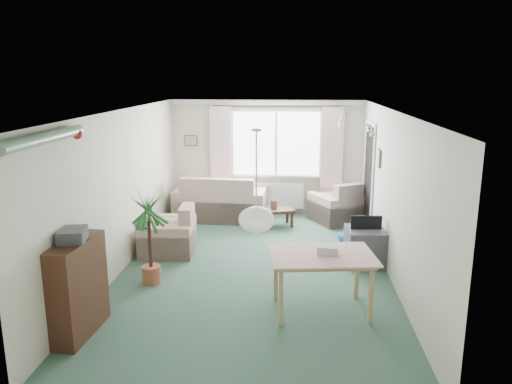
# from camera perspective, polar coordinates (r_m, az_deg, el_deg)

# --- Properties ---
(ground) EXTENTS (6.50, 6.50, 0.00)m
(ground) POSITION_cam_1_polar(r_m,az_deg,el_deg) (7.69, -0.17, -8.88)
(ground) COLOR #305040
(window) EXTENTS (1.80, 0.03, 1.30)m
(window) POSITION_cam_1_polar(r_m,az_deg,el_deg) (10.43, 2.32, 5.54)
(window) COLOR white
(curtain_rod) EXTENTS (2.60, 0.03, 0.03)m
(curtain_rod) POSITION_cam_1_polar(r_m,az_deg,el_deg) (10.28, 2.35, 9.74)
(curtain_rod) COLOR black
(curtain_left) EXTENTS (0.45, 0.08, 2.00)m
(curtain_left) POSITION_cam_1_polar(r_m,az_deg,el_deg) (10.47, -4.03, 4.28)
(curtain_left) COLOR beige
(curtain_right) EXTENTS (0.45, 0.08, 2.00)m
(curtain_right) POSITION_cam_1_polar(r_m,az_deg,el_deg) (10.39, 8.65, 4.09)
(curtain_right) COLOR beige
(radiator) EXTENTS (1.20, 0.10, 0.55)m
(radiator) POSITION_cam_1_polar(r_m,az_deg,el_deg) (10.60, 2.26, -0.39)
(radiator) COLOR white
(doorway) EXTENTS (0.03, 0.95, 2.00)m
(doorway) POSITION_cam_1_polar(r_m,az_deg,el_deg) (9.60, 12.78, 1.52)
(doorway) COLOR black
(pendant_lamp) EXTENTS (0.36, 0.36, 0.36)m
(pendant_lamp) POSITION_cam_1_polar(r_m,az_deg,el_deg) (5.02, 0.04, -3.16)
(pendant_lamp) COLOR white
(tinsel_garland) EXTENTS (1.60, 1.60, 0.12)m
(tinsel_garland) POSITION_cam_1_polar(r_m,az_deg,el_deg) (5.44, -22.94, 5.68)
(tinsel_garland) COLOR #196626
(bauble_cluster_a) EXTENTS (0.20, 0.20, 0.20)m
(bauble_cluster_a) POSITION_cam_1_polar(r_m,az_deg,el_deg) (8.07, 9.68, 8.24)
(bauble_cluster_a) COLOR silver
(bauble_cluster_b) EXTENTS (0.20, 0.20, 0.20)m
(bauble_cluster_b) POSITION_cam_1_polar(r_m,az_deg,el_deg) (6.92, 13.06, 7.28)
(bauble_cluster_b) COLOR silver
(wall_picture_back) EXTENTS (0.28, 0.03, 0.22)m
(wall_picture_back) POSITION_cam_1_polar(r_m,az_deg,el_deg) (10.64, -7.46, 5.86)
(wall_picture_back) COLOR brown
(wall_picture_right) EXTENTS (0.03, 0.24, 0.30)m
(wall_picture_right) POSITION_cam_1_polar(r_m,az_deg,el_deg) (8.53, 13.88, 3.77)
(wall_picture_right) COLOR brown
(sofa) EXTENTS (1.87, 1.05, 0.92)m
(sofa) POSITION_cam_1_polar(r_m,az_deg,el_deg) (10.26, -4.04, -0.54)
(sofa) COLOR beige
(sofa) RESTS_ON ground
(armchair_corner) EXTENTS (1.24, 1.22, 0.83)m
(armchair_corner) POSITION_cam_1_polar(r_m,az_deg,el_deg) (10.18, 9.35, -1.05)
(armchair_corner) COLOR #C4A994
(armchair_corner) RESTS_ON ground
(armchair_left) EXTENTS (0.90, 0.95, 0.80)m
(armchair_left) POSITION_cam_1_polar(r_m,az_deg,el_deg) (8.42, -10.07, -4.22)
(armchair_left) COLOR beige
(armchair_left) RESTS_ON ground
(coffee_table) EXTENTS (0.87, 0.63, 0.35)m
(coffee_table) POSITION_cam_1_polar(r_m,az_deg,el_deg) (9.77, 1.94, -2.94)
(coffee_table) COLOR black
(coffee_table) RESTS_ON ground
(photo_frame) EXTENTS (0.12, 0.03, 0.16)m
(photo_frame) POSITION_cam_1_polar(r_m,az_deg,el_deg) (9.72, 2.05, -1.48)
(photo_frame) COLOR brown
(photo_frame) RESTS_ON coffee_table
(bookshelf) EXTENTS (0.36, 0.93, 1.11)m
(bookshelf) POSITION_cam_1_polar(r_m,az_deg,el_deg) (6.06, -19.71, -10.30)
(bookshelf) COLOR black
(bookshelf) RESTS_ON ground
(hifi_box) EXTENTS (0.35, 0.40, 0.14)m
(hifi_box) POSITION_cam_1_polar(r_m,az_deg,el_deg) (5.86, -20.24, -4.64)
(hifi_box) COLOR #343539
(hifi_box) RESTS_ON bookshelf
(houseplant) EXTENTS (0.75, 0.75, 1.34)m
(houseplant) POSITION_cam_1_polar(r_m,az_deg,el_deg) (7.17, -12.07, -5.17)
(houseplant) COLOR #1E5825
(houseplant) RESTS_ON ground
(dining_table) EXTENTS (1.26, 0.92, 0.73)m
(dining_table) POSITION_cam_1_polar(r_m,az_deg,el_deg) (6.36, 7.45, -10.33)
(dining_table) COLOR #A7765B
(dining_table) RESTS_ON ground
(gift_box) EXTENTS (0.26, 0.20, 0.12)m
(gift_box) POSITION_cam_1_polar(r_m,az_deg,el_deg) (6.23, 8.16, -6.65)
(gift_box) COLOR silver
(gift_box) RESTS_ON dining_table
(tv_cube) EXTENTS (0.61, 0.67, 0.57)m
(tv_cube) POSITION_cam_1_polar(r_m,az_deg,el_deg) (8.01, 12.34, -6.11)
(tv_cube) COLOR #404046
(tv_cube) RESTS_ON ground
(pet_bed) EXTENTS (0.64, 0.64, 0.10)m
(pet_bed) POSITION_cam_1_polar(r_m,az_deg,el_deg) (9.17, 10.98, -5.09)
(pet_bed) COLOR navy
(pet_bed) RESTS_ON ground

